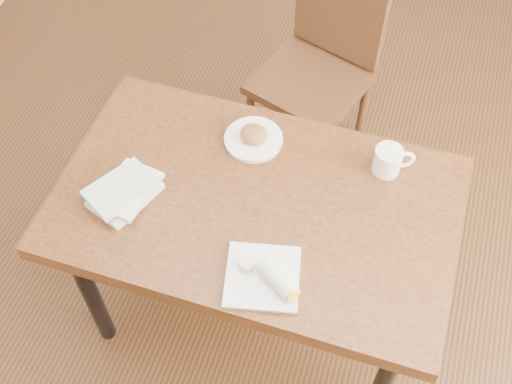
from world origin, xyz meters
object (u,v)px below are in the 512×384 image
(table, at_px, (256,217))
(chair_far, at_px, (323,57))
(plate_burrito, at_px, (267,277))
(plate_scone, at_px, (253,138))
(book_stack, at_px, (125,192))
(coffee_mug, at_px, (389,160))

(table, xyz_separation_m, chair_far, (-0.01, 0.92, -0.12))
(table, relative_size, plate_burrito, 4.98)
(plate_scone, distance_m, book_stack, 0.46)
(plate_scone, xyz_separation_m, book_stack, (-0.31, -0.34, 0.01))
(chair_far, xyz_separation_m, coffee_mug, (0.37, -0.67, 0.25))
(plate_burrito, bearing_deg, book_stack, 163.99)
(coffee_mug, xyz_separation_m, plate_burrito, (-0.25, -0.50, -0.03))
(chair_far, xyz_separation_m, plate_burrito, (0.12, -1.17, 0.22))
(coffee_mug, bearing_deg, book_stack, -154.48)
(coffee_mug, height_order, plate_burrito, coffee_mug)
(plate_scone, bearing_deg, table, -70.06)
(plate_scone, xyz_separation_m, plate_burrito, (0.20, -0.48, 0.00))
(plate_burrito, height_order, book_stack, plate_burrito)
(table, height_order, coffee_mug, coffee_mug)
(coffee_mug, distance_m, book_stack, 0.83)
(table, relative_size, book_stack, 4.99)
(chair_far, height_order, plate_scone, chair_far)
(plate_burrito, bearing_deg, chair_far, 95.93)
(chair_far, bearing_deg, book_stack, -110.49)
(book_stack, bearing_deg, plate_burrito, -16.01)
(table, height_order, chair_far, chair_far)
(coffee_mug, bearing_deg, table, -145.26)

